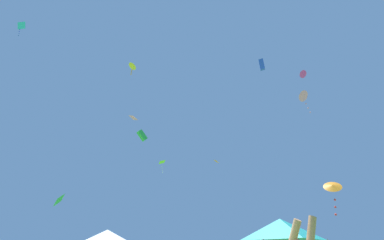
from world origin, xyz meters
name	(u,v)px	position (x,y,z in m)	size (l,w,h in m)	color
canopy_tent_teal	(283,229)	(3.91, 6.97, 2.58)	(2.84, 2.84, 3.04)	#9E9EA3
canopy_tent_white	(107,237)	(-6.07, 12.68, 2.61)	(2.87, 2.87, 3.07)	#9E9EA3
kite_magenta_delta	(304,74)	(13.56, 15.93, 20.72)	(1.21, 1.11, 0.75)	#D6389E
kite_orange_diamond	(217,161)	(3.43, 26.78, 13.47)	(0.70, 0.59, 0.47)	orange
kite_cyan_diamond	(22,27)	(-15.76, 8.23, 19.27)	(0.63, 0.64, 1.49)	#2DB7CC
kite_green_box	(143,136)	(-6.16, 18.93, 13.68)	(1.36, 1.22, 1.29)	green
kite_pink_diamond	(134,118)	(-5.70, 13.14, 12.56)	(0.80, 0.65, 0.37)	pink
kite_green_diamond	(59,200)	(-15.36, 21.58, 6.86)	(0.84, 0.95, 1.11)	green
kite_orange_delta	(334,187)	(12.18, 15.29, 6.69)	(1.76, 1.58, 3.00)	orange
kite_lime_diamond	(163,163)	(-4.62, 26.38, 13.11)	(1.14, 1.06, 1.80)	#75D138
kite_blue_box	(262,64)	(6.47, 10.85, 17.12)	(0.65, 0.84, 1.12)	blue
kite_pink_delta	(304,96)	(13.86, 17.80, 18.67)	(1.84, 1.72, 3.02)	pink
kite_yellow_delta	(133,67)	(-8.17, 16.94, 23.06)	(1.37, 1.42, 2.23)	yellow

